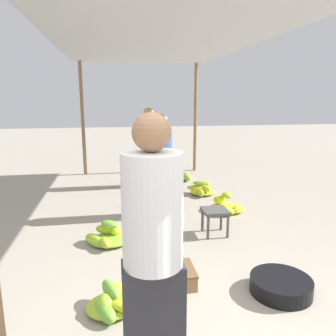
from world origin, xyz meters
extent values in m
cylinder|color=olive|center=(-1.37, 6.61, 1.33)|extent=(0.08, 0.08, 2.66)
cylinder|color=olive|center=(1.37, 6.61, 1.33)|extent=(0.08, 0.08, 2.66)
cube|color=#B2B2B7|center=(0.00, 3.45, 2.68)|extent=(3.15, 6.71, 0.04)
cube|color=#2D2D33|center=(-0.48, 0.43, 0.41)|extent=(0.39, 0.22, 0.81)
cylinder|color=white|center=(-0.48, 0.43, 1.16)|extent=(0.37, 0.37, 0.71)
sphere|color=#9E704C|center=(-0.48, 0.43, 1.63)|extent=(0.23, 0.23, 0.23)
cube|color=#4C4C4C|center=(0.63, 2.60, 0.34)|extent=(0.34, 0.34, 0.04)
cylinder|color=#4C4C4C|center=(0.50, 2.46, 0.16)|extent=(0.04, 0.04, 0.32)
cylinder|color=#4C4C4C|center=(0.77, 2.46, 0.16)|extent=(0.04, 0.04, 0.32)
cylinder|color=#4C4C4C|center=(0.50, 2.73, 0.16)|extent=(0.04, 0.04, 0.32)
cylinder|color=#4C4C4C|center=(0.77, 2.73, 0.16)|extent=(0.04, 0.04, 0.32)
cylinder|color=black|center=(0.83, 1.17, 0.08)|extent=(0.58, 0.58, 0.15)
ellipsoid|color=#91BE32|center=(-0.81, 1.14, 0.11)|extent=(0.15, 0.22, 0.14)
ellipsoid|color=yellow|center=(-0.67, 1.06, 0.12)|extent=(0.27, 0.25, 0.09)
ellipsoid|color=#C9D528|center=(-0.74, 1.26, 0.11)|extent=(0.26, 0.31, 0.12)
ellipsoid|color=#73B238|center=(-0.82, 1.07, 0.07)|extent=(0.26, 0.36, 0.14)
ellipsoid|color=#75B337|center=(-0.77, 1.23, 0.16)|extent=(0.23, 0.33, 0.14)
ellipsoid|color=#78B437|center=(-0.63, 1.25, 0.05)|extent=(0.25, 0.19, 0.10)
ellipsoid|color=#98C131|center=(-0.79, 1.17, 0.09)|extent=(0.22, 0.33, 0.13)
ellipsoid|color=#A7C72E|center=(-0.76, 1.16, 0.05)|extent=(0.44, 0.39, 0.10)
ellipsoid|color=#75B337|center=(-0.77, 2.56, 0.26)|extent=(0.29, 0.27, 0.09)
ellipsoid|color=#C4D329|center=(-0.72, 2.63, 0.15)|extent=(0.21, 0.25, 0.12)
ellipsoid|color=#9DC330|center=(-0.97, 2.51, 0.08)|extent=(0.30, 0.31, 0.14)
ellipsoid|color=#B4CC2C|center=(-0.85, 2.64, 0.16)|extent=(0.26, 0.18, 0.11)
ellipsoid|color=#A3C52F|center=(-0.84, 2.38, 0.09)|extent=(0.19, 0.28, 0.11)
ellipsoid|color=#8BBC33|center=(-0.77, 2.55, 0.05)|extent=(0.53, 0.46, 0.10)
ellipsoid|color=yellow|center=(1.03, 3.58, 0.17)|extent=(0.29, 0.25, 0.14)
ellipsoid|color=yellow|center=(1.00, 3.25, 0.07)|extent=(0.34, 0.23, 0.14)
ellipsoid|color=yellow|center=(1.24, 3.31, 0.09)|extent=(0.24, 0.26, 0.11)
ellipsoid|color=yellow|center=(0.97, 3.29, 0.07)|extent=(0.28, 0.30, 0.14)
ellipsoid|color=#BDD02A|center=(1.11, 3.46, 0.27)|extent=(0.17, 0.25, 0.10)
ellipsoid|color=#C2D229|center=(1.12, 3.47, 0.05)|extent=(0.59, 0.51, 0.10)
ellipsoid|color=#92BF32|center=(0.96, 4.47, 0.22)|extent=(0.37, 0.28, 0.10)
ellipsoid|color=#B6CD2C|center=(0.90, 4.29, 0.09)|extent=(0.14, 0.24, 0.13)
ellipsoid|color=#A0C42F|center=(1.07, 4.39, 0.17)|extent=(0.11, 0.20, 0.12)
ellipsoid|color=#C5D329|center=(0.99, 4.36, 0.15)|extent=(0.24, 0.32, 0.14)
ellipsoid|color=yellow|center=(0.92, 4.36, 0.12)|extent=(0.33, 0.18, 0.14)
ellipsoid|color=#C8D428|center=(0.86, 4.39, 0.07)|extent=(0.25, 0.17, 0.10)
ellipsoid|color=#C5D329|center=(0.85, 4.57, 0.11)|extent=(0.34, 0.26, 0.10)
ellipsoid|color=#B4CC2C|center=(0.98, 4.45, 0.05)|extent=(0.47, 0.41, 0.10)
ellipsoid|color=yellow|center=(0.69, 5.55, 0.07)|extent=(0.14, 0.28, 0.14)
ellipsoid|color=#76B437|center=(0.90, 5.50, 0.08)|extent=(0.22, 0.27, 0.14)
ellipsoid|color=#75B337|center=(0.86, 5.75, 0.12)|extent=(0.32, 0.30, 0.13)
ellipsoid|color=#B9CE2B|center=(0.89, 5.84, 0.10)|extent=(0.22, 0.30, 0.11)
ellipsoid|color=yellow|center=(0.82, 5.69, 0.05)|extent=(0.50, 0.44, 0.10)
cube|color=brown|center=(-0.02, 3.73, 0.08)|extent=(0.43, 0.43, 0.15)
cube|color=brown|center=(-0.02, 3.73, 0.16)|extent=(0.44, 0.44, 0.02)
cube|color=olive|center=(-0.14, 1.49, 0.08)|extent=(0.38, 0.38, 0.15)
cube|color=brown|center=(-0.14, 1.49, 0.16)|extent=(0.39, 0.39, 0.02)
cube|color=#384766|center=(0.02, 3.47, 0.37)|extent=(0.40, 0.32, 0.74)
cylinder|color=#3359B2|center=(0.02, 3.47, 1.06)|extent=(0.44, 0.44, 0.64)
sphere|color=tan|center=(0.02, 3.47, 1.49)|extent=(0.21, 0.21, 0.21)
cube|color=#4C4238|center=(0.05, 5.28, 0.38)|extent=(0.41, 0.30, 0.76)
cylinder|color=#BF3833|center=(0.05, 5.28, 1.09)|extent=(0.44, 0.44, 0.66)
sphere|color=tan|center=(0.05, 5.28, 1.53)|extent=(0.22, 0.22, 0.22)
camera|label=1|loc=(-0.71, -1.42, 1.82)|focal=35.00mm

